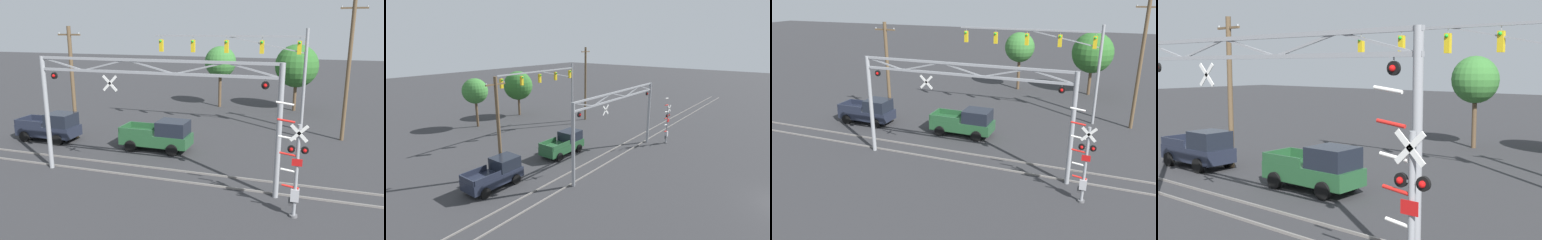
{
  "view_description": "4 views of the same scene",
  "coord_description": "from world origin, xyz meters",
  "views": [
    {
      "loc": [
        7.85,
        -3.68,
        8.19
      ],
      "look_at": [
        2.06,
        14.4,
        3.47
      ],
      "focal_mm": 35.0,
      "sensor_mm": 36.0,
      "label": 1
    },
    {
      "loc": [
        -23.1,
        0.64,
        10.93
      ],
      "look_at": [
        -1.48,
        17.31,
        3.67
      ],
      "focal_mm": 28.0,
      "sensor_mm": 36.0,
      "label": 2
    },
    {
      "loc": [
        7.99,
        -6.39,
        10.72
      ],
      "look_at": [
        0.07,
        14.07,
        3.02
      ],
      "focal_mm": 35.0,
      "sensor_mm": 36.0,
      "label": 3
    },
    {
      "loc": [
        12.88,
        3.39,
        5.61
      ],
      "look_at": [
        1.99,
        16.76,
        3.68
      ],
      "focal_mm": 45.0,
      "sensor_mm": 36.0,
      "label": 4
    }
  ],
  "objects": [
    {
      "name": "utility_pole_left",
      "position": [
        -8.84,
        19.66,
        4.28
      ],
      "size": [
        1.8,
        0.28,
        8.27
      ],
      "color": "brown",
      "rests_on": "ground_plane"
    },
    {
      "name": "rail_track_near",
      "position": [
        0.0,
        14.12,
        0.05
      ],
      "size": [
        80.0,
        0.08,
        0.1
      ],
      "primitive_type": "cube",
      "color": "gray",
      "rests_on": "ground_plane"
    },
    {
      "name": "traffic_signal_span",
      "position": [
        3.95,
        25.12,
        5.83
      ],
      "size": [
        11.99,
        0.39,
        8.12
      ],
      "color": "gray",
      "rests_on": "ground_plane"
    },
    {
      "name": "pickup_truck_lead",
      "position": [
        -1.63,
        18.92,
        1.03
      ],
      "size": [
        4.8,
        2.12,
        2.12
      ],
      "color": "#23512D",
      "rests_on": "ground_plane"
    },
    {
      "name": "background_tree_beyond_span",
      "position": [
        -1.18,
        34.17,
        4.67
      ],
      "size": [
        3.23,
        3.23,
        6.32
      ],
      "color": "brown",
      "rests_on": "ground_plane"
    },
    {
      "name": "pickup_truck_following",
      "position": [
        -10.15,
        18.57,
        1.03
      ],
      "size": [
        4.54,
        2.12,
        2.12
      ],
      "color": "#1E2333",
      "rests_on": "ground_plane"
    },
    {
      "name": "crossing_gantry",
      "position": [
        -0.01,
        13.84,
        4.47
      ],
      "size": [
        13.42,
        0.29,
        6.62
      ],
      "color": "gray",
      "rests_on": "ground_plane"
    },
    {
      "name": "crossing_signal_mast",
      "position": [
        7.48,
        12.05,
        2.07
      ],
      "size": [
        1.47,
        0.35,
        5.18
      ],
      "color": "gray",
      "rests_on": "ground_plane"
    },
    {
      "name": "rail_track_far",
      "position": [
        0.0,
        15.56,
        0.05
      ],
      "size": [
        80.0,
        0.08,
        0.1
      ],
      "primitive_type": "cube",
      "color": "gray",
      "rests_on": "ground_plane"
    }
  ]
}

